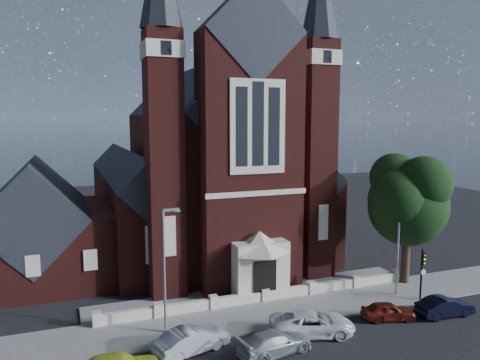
# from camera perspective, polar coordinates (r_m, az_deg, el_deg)

# --- Properties ---
(ground) EXTENTS (120.00, 120.00, 0.00)m
(ground) POSITION_cam_1_polar(r_m,az_deg,el_deg) (43.57, -1.61, -10.70)
(ground) COLOR black
(ground) RESTS_ON ground
(pavement_strip) EXTENTS (60.00, 5.00, 0.12)m
(pavement_strip) POSITION_cam_1_polar(r_m,az_deg,el_deg) (34.47, 4.41, -15.77)
(pavement_strip) COLOR slate
(pavement_strip) RESTS_ON ground
(forecourt_paving) EXTENTS (26.00, 3.00, 0.14)m
(forecourt_paving) POSITION_cam_1_polar(r_m,az_deg,el_deg) (37.85, 1.75, -13.57)
(forecourt_paving) COLOR slate
(forecourt_paving) RESTS_ON ground
(forecourt_wall) EXTENTS (24.00, 0.40, 0.90)m
(forecourt_wall) POSITION_cam_1_polar(r_m,az_deg,el_deg) (36.14, 3.01, -14.62)
(forecourt_wall) COLOR #BCB396
(forecourt_wall) RESTS_ON ground
(church) EXTENTS (20.01, 34.90, 29.20)m
(church) POSITION_cam_1_polar(r_m,az_deg,el_deg) (49.26, -4.70, 1.16)
(church) COLOR #481713
(church) RESTS_ON ground
(parish_hall) EXTENTS (12.00, 12.20, 10.24)m
(parish_hall) POSITION_cam_1_polar(r_m,az_deg,el_deg) (43.22, -23.61, -5.96)
(parish_hall) COLOR #481713
(parish_hall) RESTS_ON ground
(street_tree) EXTENTS (6.40, 6.60, 10.70)m
(street_tree) POSITION_cam_1_polar(r_m,az_deg,el_deg) (40.26, 20.20, -2.47)
(street_tree) COLOR black
(street_tree) RESTS_ON ground
(street_lamp_left) EXTENTS (1.16, 0.22, 8.09)m
(street_lamp_left) POSITION_cam_1_polar(r_m,az_deg,el_deg) (30.04, -9.06, -10.04)
(street_lamp_left) COLOR gray
(street_lamp_left) RESTS_ON ground
(street_lamp_right) EXTENTS (1.16, 0.22, 8.09)m
(street_lamp_right) POSITION_cam_1_polar(r_m,az_deg,el_deg) (37.86, 18.86, -6.67)
(street_lamp_right) COLOR gray
(street_lamp_right) RESTS_ON ground
(traffic_signal) EXTENTS (0.28, 0.42, 4.00)m
(traffic_signal) POSITION_cam_1_polar(r_m,az_deg,el_deg) (37.84, 21.35, -9.96)
(traffic_signal) COLOR black
(traffic_signal) RESTS_ON ground
(car_silver_a) EXTENTS (4.79, 2.85, 1.49)m
(car_silver_a) POSITION_cam_1_polar(r_m,az_deg,el_deg) (29.01, -5.92, -18.85)
(car_silver_a) COLOR #ACAEB4
(car_silver_a) RESTS_ON ground
(car_silver_b) EXTENTS (4.91, 2.67, 1.35)m
(car_silver_b) POSITION_cam_1_polar(r_m,az_deg,el_deg) (28.85, 4.25, -19.15)
(car_silver_b) COLOR gray
(car_silver_b) RESTS_ON ground
(car_white_suv) EXTENTS (5.85, 3.87, 1.49)m
(car_white_suv) POSITION_cam_1_polar(r_m,az_deg,el_deg) (31.26, 8.79, -16.88)
(car_white_suv) COLOR white
(car_white_suv) RESTS_ON ground
(car_dark_red) EXTENTS (3.87, 2.40, 1.23)m
(car_dark_red) POSITION_cam_1_polar(r_m,az_deg,el_deg) (34.50, 17.63, -14.98)
(car_dark_red) COLOR #5D1A10
(car_dark_red) RESTS_ON ground
(car_navy) EXTENTS (4.19, 1.68, 1.36)m
(car_navy) POSITION_cam_1_polar(r_m,az_deg,el_deg) (36.42, 23.72, -13.94)
(car_navy) COLOR black
(car_navy) RESTS_ON ground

